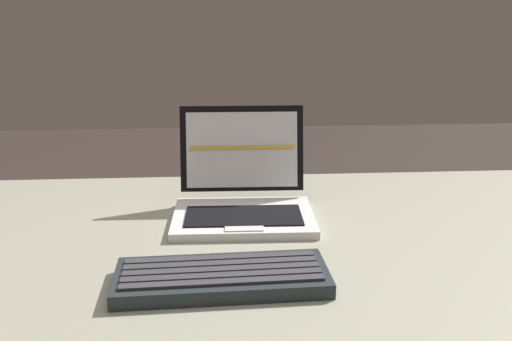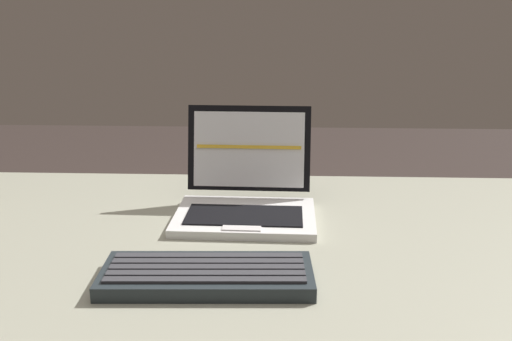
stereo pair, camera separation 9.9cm
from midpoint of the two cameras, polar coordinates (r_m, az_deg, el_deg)
name	(u,v)px [view 2 (the right image)]	position (r m, az deg, el deg)	size (l,w,h in m)	color
desk	(297,274)	(1.03, 7.10, -10.58)	(1.72, 0.72, 0.70)	gray
laptop_front	(246,196)	(1.07, 1.64, -2.65)	(0.27, 0.23, 0.20)	silver
external_keyboard	(207,275)	(0.83, -1.61, -10.78)	(0.32, 0.13, 0.03)	#232B2F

